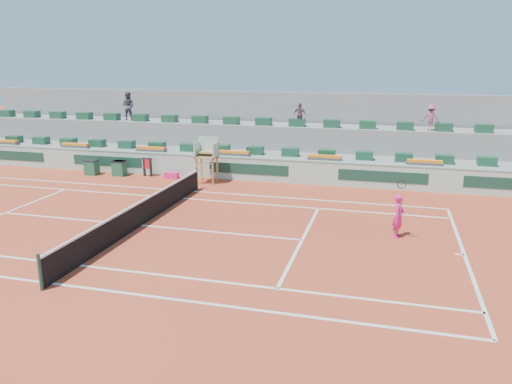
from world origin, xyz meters
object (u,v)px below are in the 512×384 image
player_bag (171,175)px  umpire_chair (207,154)px  drink_cooler_a (120,168)px  tennis_player (399,216)px

player_bag → umpire_chair: 2.65m
umpire_chair → drink_cooler_a: (-5.39, 0.26, -1.12)m
umpire_chair → tennis_player: 11.58m
player_bag → tennis_player: bearing=-28.8°
player_bag → drink_cooler_a: (-3.14, -0.05, 0.25)m
umpire_chair → tennis_player: bearing=-32.8°
drink_cooler_a → tennis_player: bearing=-23.3°
umpire_chair → tennis_player: size_ratio=1.05×
umpire_chair → drink_cooler_a: umpire_chair is taller
umpire_chair → drink_cooler_a: 5.51m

